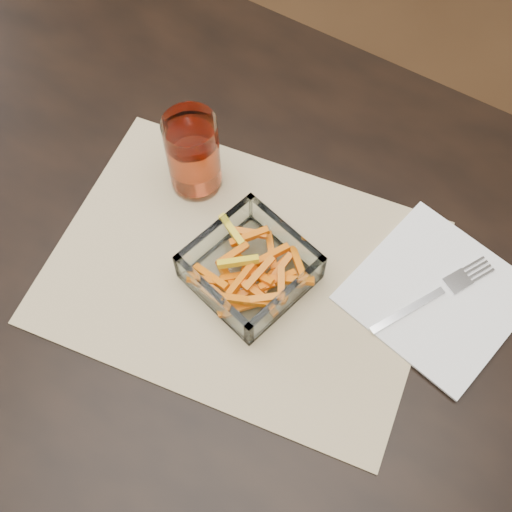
# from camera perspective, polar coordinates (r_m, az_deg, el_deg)

# --- Properties ---
(dining_table) EXTENTS (1.60, 0.90, 0.75)m
(dining_table) POSITION_cam_1_polar(r_m,az_deg,el_deg) (0.87, -6.77, -4.05)
(dining_table) COLOR black
(dining_table) RESTS_ON ground
(placemat) EXTENTS (0.50, 0.40, 0.00)m
(placemat) POSITION_cam_1_polar(r_m,az_deg,el_deg) (0.78, -1.40, -1.38)
(placemat) COLOR tan
(placemat) RESTS_ON dining_table
(glass_bowl) EXTENTS (0.15, 0.15, 0.05)m
(glass_bowl) POSITION_cam_1_polar(r_m,az_deg,el_deg) (0.76, -0.54, -1.16)
(glass_bowl) COLOR white
(glass_bowl) RESTS_ON placemat
(tumbler) EXTENTS (0.07, 0.07, 0.12)m
(tumbler) POSITION_cam_1_polar(r_m,az_deg,el_deg) (0.80, -5.59, 8.81)
(tumbler) COLOR white
(tumbler) RESTS_ON placemat
(napkin) EXTENTS (0.21, 0.21, 0.00)m
(napkin) POSITION_cam_1_polar(r_m,az_deg,el_deg) (0.79, 15.79, -3.28)
(napkin) COLOR white
(napkin) RESTS_ON placemat
(fork) EXTENTS (0.10, 0.16, 0.00)m
(fork) POSITION_cam_1_polar(r_m,az_deg,el_deg) (0.79, 15.72, -3.25)
(fork) COLOR silver
(fork) RESTS_ON napkin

